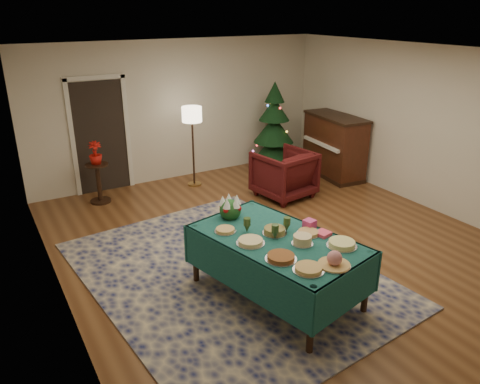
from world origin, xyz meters
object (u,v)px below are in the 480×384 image
buffet_table (277,250)px  side_table (99,184)px  potted_plant (96,158)px  floor_lamp (192,119)px  christmas_tree (274,131)px  gift_box (309,224)px  piano (334,146)px  armchair (284,172)px

buffet_table → side_table: bearing=104.7°
potted_plant → floor_lamp: bearing=-1.6°
side_table → christmas_tree: bearing=-0.6°
gift_box → floor_lamp: 3.96m
floor_lamp → side_table: bearing=178.4°
side_table → piano: piano is taller
christmas_tree → piano: 1.28m
floor_lamp → side_table: (-1.82, 0.05, -0.95)m
buffet_table → christmas_tree: bearing=56.4°
floor_lamp → gift_box: bearing=-94.3°
gift_box → side_table: (-1.53, 3.97, -0.49)m
armchair → floor_lamp: floor_lamp is taller
christmas_tree → piano: bearing=-47.3°
side_table → piano: (4.53, -0.96, 0.26)m
gift_box → piano: bearing=45.0°
floor_lamp → piano: (2.71, -0.91, -0.69)m
armchair → floor_lamp: 1.97m
potted_plant → christmas_tree: (3.67, -0.04, 0.01)m
potted_plant → armchair: bearing=-25.4°
floor_lamp → potted_plant: (-1.82, 0.05, -0.48)m
side_table → armchair: bearing=-25.4°
piano → buffet_table: bearing=-139.0°
buffet_table → gift_box: bearing=2.6°
christmas_tree → potted_plant: bearing=179.4°
gift_box → floor_lamp: floor_lamp is taller
armchair → potted_plant: 3.31m
christmas_tree → armchair: bearing=-116.9°
floor_lamp → potted_plant: bearing=178.4°
floor_lamp → armchair: bearing=-49.7°
potted_plant → gift_box: bearing=-69.0°
floor_lamp → side_table: 2.05m
gift_box → christmas_tree: (2.15, 3.93, 0.00)m
buffet_table → piano: size_ratio=1.49×
floor_lamp → potted_plant: floor_lamp is taller
buffet_table → floor_lamp: size_ratio=1.45×
buffet_table → piano: 4.61m
side_table → piano: size_ratio=0.47×
gift_box → buffet_table: bearing=-177.4°
side_table → christmas_tree: (3.67, -0.04, 0.49)m
gift_box → side_table: bearing=111.0°
buffet_table → potted_plant: bearing=104.7°
armchair → piano: piano is taller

